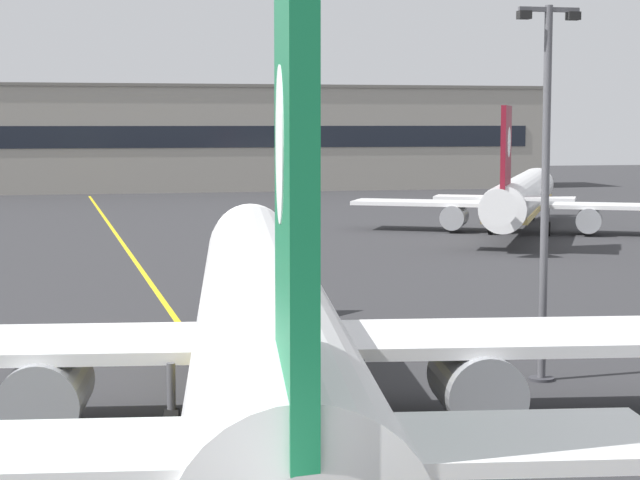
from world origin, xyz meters
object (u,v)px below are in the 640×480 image
at_px(airliner_foreground, 264,321).
at_px(airliner_background, 521,197).
at_px(safety_cone_by_nose_gear, 209,326).
at_px(apron_lamp_post, 545,187).

height_order(airliner_foreground, airliner_background, airliner_foreground).
height_order(airliner_background, safety_cone_by_nose_gear, airliner_background).
height_order(apron_lamp_post, safety_cone_by_nose_gear, apron_lamp_post).
relative_size(airliner_background, safety_cone_by_nose_gear, 61.36).
height_order(airliner_foreground, safety_cone_by_nose_gear, airliner_foreground).
bearing_deg(airliner_foreground, apron_lamp_post, 24.45).
distance_m(airliner_background, apron_lamp_post, 54.38).
xyz_separation_m(airliner_background, safety_cone_by_nose_gear, (-30.33, -38.65, -2.71)).
bearing_deg(airliner_foreground, safety_cone_by_nose_gear, 88.79).
bearing_deg(safety_cone_by_nose_gear, airliner_background, 51.88).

